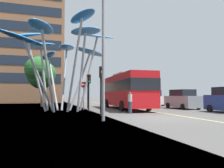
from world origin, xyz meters
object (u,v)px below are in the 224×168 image
(red_bus, at_px, (126,90))
(traffic_light_island_mid, at_px, (88,84))
(traffic_light_kerb_near, at_px, (101,80))
(traffic_light_kerb_far, at_px, (89,85))
(leaf_sculpture, at_px, (61,45))
(car_parked_mid, at_px, (182,100))
(street_lamp, at_px, (108,37))
(pedestrian, at_px, (130,102))
(no_entry_sign, at_px, (84,91))
(car_parked_far, at_px, (152,98))

(red_bus, relative_size, traffic_light_island_mid, 3.01)
(traffic_light_kerb_near, height_order, traffic_light_kerb_far, traffic_light_kerb_near)
(leaf_sculpture, distance_m, traffic_light_kerb_far, 4.64)
(traffic_light_kerb_far, bearing_deg, car_parked_mid, 4.45)
(traffic_light_island_mid, height_order, street_lamp, street_lamp)
(traffic_light_island_mid, xyz_separation_m, pedestrian, (2.05, -7.08, -1.78))
(traffic_light_kerb_near, bearing_deg, red_bus, 56.81)
(leaf_sculpture, distance_m, no_entry_sign, 4.83)
(traffic_light_kerb_near, distance_m, pedestrian, 3.40)
(no_entry_sign, bearing_deg, traffic_light_island_mid, 69.36)
(car_parked_mid, bearing_deg, red_bus, 168.66)
(leaf_sculpture, height_order, street_lamp, leaf_sculpture)
(red_bus, height_order, traffic_light_kerb_near, red_bus)
(traffic_light_island_mid, xyz_separation_m, street_lamp, (-0.97, -11.32, 2.18))
(red_bus, distance_m, leaf_sculpture, 7.87)
(street_lamp, xyz_separation_m, pedestrian, (3.02, 4.24, -3.96))
(pedestrian, bearing_deg, traffic_light_kerb_near, -154.18)
(leaf_sculpture, xyz_separation_m, traffic_light_kerb_far, (2.43, -1.39, -3.70))
(street_lamp, relative_size, no_entry_sign, 2.77)
(street_lamp, bearing_deg, leaf_sculpture, 103.26)
(traffic_light_kerb_near, relative_size, traffic_light_kerb_far, 1.05)
(red_bus, bearing_deg, car_parked_far, 45.21)
(pedestrian, bearing_deg, car_parked_mid, 28.04)
(leaf_sculpture, distance_m, car_parked_mid, 13.71)
(red_bus, relative_size, pedestrian, 6.35)
(traffic_light_island_mid, height_order, car_parked_mid, traffic_light_island_mid)
(traffic_light_kerb_far, height_order, no_entry_sign, traffic_light_kerb_far)
(traffic_light_island_mid, bearing_deg, no_entry_sign, -110.64)
(red_bus, xyz_separation_m, no_entry_sign, (-4.47, -0.34, -0.20))
(no_entry_sign, bearing_deg, car_parked_mid, -4.68)
(traffic_light_kerb_near, xyz_separation_m, traffic_light_kerb_far, (-0.01, 4.54, -0.12))
(leaf_sculpture, bearing_deg, no_entry_sign, 6.87)
(traffic_light_kerb_far, relative_size, no_entry_sign, 1.20)
(traffic_light_kerb_far, xyz_separation_m, traffic_light_island_mid, (0.63, 3.84, 0.25))
(traffic_light_island_mid, bearing_deg, car_parked_far, 24.15)
(red_bus, bearing_deg, no_entry_sign, -175.60)
(no_entry_sign, bearing_deg, red_bus, 4.40)
(car_parked_mid, relative_size, pedestrian, 2.58)
(car_parked_mid, bearing_deg, traffic_light_kerb_near, -152.53)
(car_parked_far, bearing_deg, street_lamp, -124.55)
(traffic_light_kerb_near, distance_m, car_parked_far, 16.63)
(leaf_sculpture, relative_size, car_parked_mid, 2.36)
(traffic_light_kerb_far, bearing_deg, traffic_light_kerb_near, -89.93)
(traffic_light_kerb_far, bearing_deg, leaf_sculpture, 150.31)
(car_parked_far, distance_m, pedestrian, 13.92)
(traffic_light_kerb_near, distance_m, car_parked_mid, 11.67)
(leaf_sculpture, bearing_deg, traffic_light_kerb_far, -29.69)
(traffic_light_island_mid, xyz_separation_m, car_parked_far, (9.87, 4.43, -1.67))
(car_parked_mid, xyz_separation_m, pedestrian, (-7.58, -4.04, -0.09))
(car_parked_far, xyz_separation_m, no_entry_sign, (-10.70, -6.62, 0.84))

